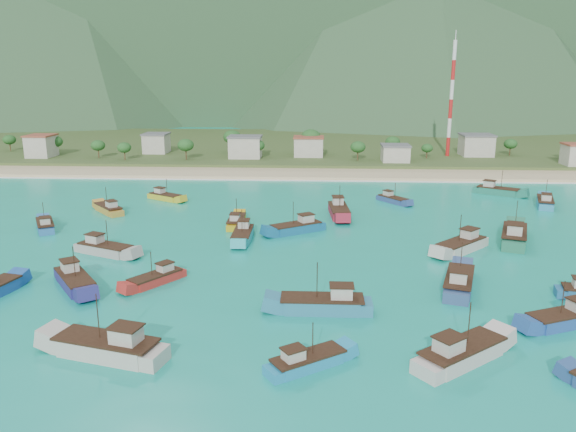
{
  "coord_description": "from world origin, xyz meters",
  "views": [
    {
      "loc": [
        -0.01,
        -84.37,
        29.49
      ],
      "look_at": [
        -5.46,
        18.0,
        3.0
      ],
      "focal_mm": 35.0,
      "sensor_mm": 36.0,
      "label": 1
    }
  ],
  "objects_px": {
    "boat_8": "(339,211)",
    "boat_9": "(165,197)",
    "boat_25": "(297,228)",
    "boat_18": "(459,283)",
    "boat_3": "(393,200)",
    "boat_20": "(109,210)",
    "boat_16": "(545,203)",
    "boat_26": "(462,246)",
    "boat_4": "(75,281)",
    "boat_21": "(236,222)",
    "boat_5": "(243,235)",
    "boat_27": "(497,191)",
    "boat_12": "(307,363)",
    "radio_tower": "(451,99)",
    "boat_2": "(109,348)",
    "boat_1": "(156,279)",
    "boat_14": "(514,237)",
    "boat_19": "(105,249)",
    "boat_13": "(45,226)",
    "boat_28": "(565,319)",
    "boat_0": "(461,355)"
  },
  "relations": [
    {
      "from": "boat_2",
      "to": "boat_12",
      "type": "bearing_deg",
      "value": -78.28
    },
    {
      "from": "boat_26",
      "to": "boat_2",
      "type": "bearing_deg",
      "value": 84.6
    },
    {
      "from": "radio_tower",
      "to": "boat_27",
      "type": "bearing_deg",
      "value": -89.65
    },
    {
      "from": "boat_12",
      "to": "boat_27",
      "type": "distance_m",
      "value": 97.28
    },
    {
      "from": "boat_8",
      "to": "boat_9",
      "type": "height_order",
      "value": "boat_8"
    },
    {
      "from": "boat_1",
      "to": "boat_14",
      "type": "height_order",
      "value": "boat_14"
    },
    {
      "from": "boat_26",
      "to": "boat_25",
      "type": "bearing_deg",
      "value": 25.43
    },
    {
      "from": "boat_1",
      "to": "boat_13",
      "type": "bearing_deg",
      "value": -6.34
    },
    {
      "from": "boat_8",
      "to": "boat_12",
      "type": "distance_m",
      "value": 63.3
    },
    {
      "from": "boat_9",
      "to": "boat_13",
      "type": "relative_size",
      "value": 0.97
    },
    {
      "from": "boat_3",
      "to": "boat_20",
      "type": "xyz_separation_m",
      "value": [
        -62.27,
        -13.14,
        0.15
      ]
    },
    {
      "from": "radio_tower",
      "to": "boat_2",
      "type": "xyz_separation_m",
      "value": [
        -65.97,
        -139.34,
        -19.51
      ]
    },
    {
      "from": "boat_5",
      "to": "boat_27",
      "type": "height_order",
      "value": "boat_27"
    },
    {
      "from": "boat_18",
      "to": "boat_25",
      "type": "bearing_deg",
      "value": 148.07
    },
    {
      "from": "boat_8",
      "to": "boat_16",
      "type": "height_order",
      "value": "boat_8"
    },
    {
      "from": "boat_26",
      "to": "boat_27",
      "type": "relative_size",
      "value": 0.97
    },
    {
      "from": "boat_9",
      "to": "boat_25",
      "type": "height_order",
      "value": "boat_25"
    },
    {
      "from": "boat_21",
      "to": "boat_18",
      "type": "bearing_deg",
      "value": -42.27
    },
    {
      "from": "boat_12",
      "to": "boat_28",
      "type": "height_order",
      "value": "boat_28"
    },
    {
      "from": "boat_2",
      "to": "boat_4",
      "type": "bearing_deg",
      "value": 46.78
    },
    {
      "from": "boat_2",
      "to": "boat_25",
      "type": "bearing_deg",
      "value": -5.56
    },
    {
      "from": "boat_4",
      "to": "boat_27",
      "type": "relative_size",
      "value": 0.98
    },
    {
      "from": "boat_12",
      "to": "boat_25",
      "type": "height_order",
      "value": "boat_25"
    },
    {
      "from": "boat_8",
      "to": "boat_5",
      "type": "bearing_deg",
      "value": 40.91
    },
    {
      "from": "boat_5",
      "to": "boat_8",
      "type": "height_order",
      "value": "boat_8"
    },
    {
      "from": "boat_20",
      "to": "boat_14",
      "type": "bearing_deg",
      "value": -53.93
    },
    {
      "from": "boat_4",
      "to": "boat_19",
      "type": "xyz_separation_m",
      "value": [
        -1.23,
        14.71,
        -0.05
      ]
    },
    {
      "from": "boat_14",
      "to": "boat_19",
      "type": "xyz_separation_m",
      "value": [
        -70.29,
        -10.33,
        -0.27
      ]
    },
    {
      "from": "radio_tower",
      "to": "boat_13",
      "type": "relative_size",
      "value": 3.91
    },
    {
      "from": "boat_16",
      "to": "boat_3",
      "type": "bearing_deg",
      "value": -164.87
    },
    {
      "from": "boat_4",
      "to": "boat_20",
      "type": "height_order",
      "value": "boat_4"
    },
    {
      "from": "boat_19",
      "to": "boat_21",
      "type": "height_order",
      "value": "boat_19"
    },
    {
      "from": "boat_16",
      "to": "boat_19",
      "type": "xyz_separation_m",
      "value": [
        -86.67,
        -39.0,
        -0.0
      ]
    },
    {
      "from": "boat_2",
      "to": "boat_21",
      "type": "xyz_separation_m",
      "value": [
        6.06,
        53.05,
        -0.33
      ]
    },
    {
      "from": "boat_5",
      "to": "boat_18",
      "type": "relative_size",
      "value": 0.85
    },
    {
      "from": "boat_25",
      "to": "boat_18",
      "type": "bearing_deg",
      "value": -172.47
    },
    {
      "from": "boat_9",
      "to": "boat_12",
      "type": "height_order",
      "value": "boat_9"
    },
    {
      "from": "boat_14",
      "to": "boat_2",
      "type": "bearing_deg",
      "value": -122.45
    },
    {
      "from": "boat_13",
      "to": "boat_21",
      "type": "distance_m",
      "value": 36.66
    },
    {
      "from": "boat_4",
      "to": "boat_21",
      "type": "xyz_separation_m",
      "value": [
        18.13,
        33.63,
        -0.17
      ]
    },
    {
      "from": "boat_0",
      "to": "boat_8",
      "type": "distance_m",
      "value": 62.0
    },
    {
      "from": "boat_8",
      "to": "boat_12",
      "type": "bearing_deg",
      "value": 80.55
    },
    {
      "from": "boat_8",
      "to": "boat_16",
      "type": "bearing_deg",
      "value": -171.02
    },
    {
      "from": "boat_14",
      "to": "boat_28",
      "type": "bearing_deg",
      "value": -79.11
    },
    {
      "from": "boat_8",
      "to": "boat_9",
      "type": "bearing_deg",
      "value": -22.15
    },
    {
      "from": "boat_9",
      "to": "boat_18",
      "type": "distance_m",
      "value": 77.23
    },
    {
      "from": "boat_27",
      "to": "boat_19",
      "type": "bearing_deg",
      "value": -26.41
    },
    {
      "from": "boat_27",
      "to": "boat_16",
      "type": "bearing_deg",
      "value": 61.88
    },
    {
      "from": "boat_0",
      "to": "boat_25",
      "type": "xyz_separation_m",
      "value": [
        -18.93,
        48.0,
        -0.09
      ]
    },
    {
      "from": "boat_20",
      "to": "boat_21",
      "type": "height_order",
      "value": "boat_20"
    }
  ]
}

